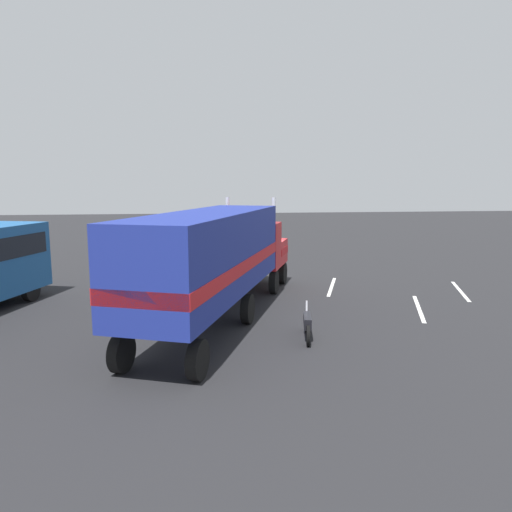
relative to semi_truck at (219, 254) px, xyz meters
name	(u,v)px	position (x,y,z in m)	size (l,w,h in m)	color
ground_plane	(260,284)	(6.26, -2.43, -2.52)	(120.00, 120.00, 0.00)	#232326
lane_stripe_near	(332,287)	(5.17, -5.93, -2.52)	(4.40, 0.16, 0.01)	silver
lane_stripe_mid	(419,308)	(0.62, -8.28, -2.52)	(4.40, 0.16, 0.01)	silver
lane_stripe_far	(460,291)	(3.36, -11.78, -2.52)	(4.40, 0.16, 0.01)	silver
semi_truck	(219,254)	(0.00, 0.00, 0.00)	(14.08, 7.54, 4.50)	red
person_bystander	(146,292)	(1.32, 2.82, -1.63)	(0.43, 0.48, 1.63)	black
motorcycle	(307,324)	(-2.50, -2.75, -2.04)	(2.09, 0.52, 1.12)	black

